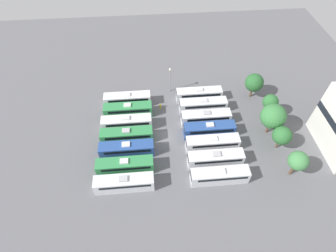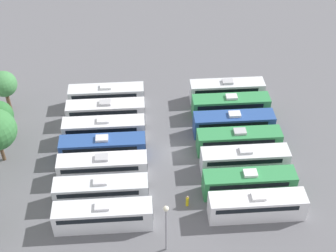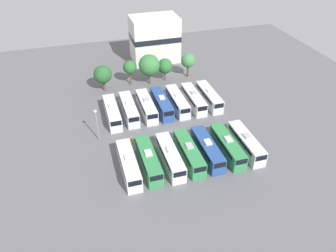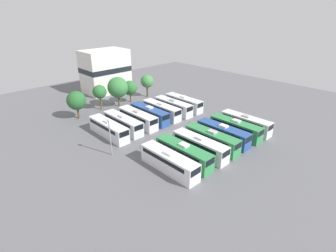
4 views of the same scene
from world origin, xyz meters
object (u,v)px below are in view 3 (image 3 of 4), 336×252
at_px(bus_10, 162,103).
at_px(bus_12, 194,99).
at_px(bus_7, 112,112).
at_px(worker_person, 132,140).
at_px(bus_8, 129,109).
at_px(bus_11, 177,101).
at_px(light_pole, 96,120).
at_px(bus_1, 148,160).
at_px(tree_2, 149,65).
at_px(tree_0, 103,74).
at_px(tree_4, 188,61).
at_px(bus_5, 227,146).
at_px(bus_9, 147,106).
at_px(tree_1, 130,67).
at_px(bus_4, 207,149).
at_px(bus_6, 246,142).
at_px(bus_0, 129,164).
at_px(tree_3, 165,66).
at_px(bus_2, 170,156).
at_px(depot_building, 155,39).
at_px(bus_13, 209,96).

height_order(bus_10, bus_12, same).
height_order(bus_7, worker_person, bus_7).
xyz_separation_m(bus_8, bus_11, (11.16, 0.04, 0.00)).
height_order(bus_7, light_pole, light_pole).
distance_m(bus_1, tree_2, 31.93).
xyz_separation_m(light_pole, tree_0, (3.71, 20.00, -0.47)).
bearing_deg(tree_4, bus_11, -117.82).
xyz_separation_m(bus_12, tree_2, (-7.10, 13.21, 3.45)).
distance_m(bus_1, bus_5, 15.06).
xyz_separation_m(bus_10, bus_11, (3.68, -0.03, 0.00)).
bearing_deg(bus_1, bus_9, 77.58).
height_order(bus_10, tree_1, tree_1).
distance_m(bus_4, bus_6, 7.72).
xyz_separation_m(tree_2, tree_4, (10.76, 1.16, -0.60)).
bearing_deg(bus_7, light_pole, -118.80).
relative_size(bus_11, tree_1, 1.73).
xyz_separation_m(bus_1, bus_6, (18.83, -0.48, 0.00)).
bearing_deg(bus_0, bus_12, 43.72).
bearing_deg(bus_9, tree_1, 92.86).
bearing_deg(bus_1, bus_6, -1.46).
bearing_deg(tree_4, bus_8, -142.61).
relative_size(bus_0, bus_8, 1.00).
height_order(bus_1, tree_3, tree_3).
relative_size(bus_9, tree_3, 1.85).
bearing_deg(bus_2, depot_building, 78.61).
height_order(bus_0, worker_person, bus_0).
height_order(bus_6, bus_8, same).
bearing_deg(tree_2, tree_1, 165.51).
bearing_deg(tree_0, bus_11, -40.49).
bearing_deg(bus_6, bus_1, 178.54).
height_order(tree_0, tree_4, tree_0).
bearing_deg(bus_0, worker_person, 75.43).
height_order(bus_1, bus_2, same).
bearing_deg(bus_9, bus_13, -0.20).
bearing_deg(bus_12, tree_4, 75.68).
distance_m(bus_1, bus_8, 17.64).
height_order(bus_4, tree_1, tree_1).
bearing_deg(bus_8, worker_person, -98.66).
bearing_deg(bus_0, bus_7, 90.66).
bearing_deg(bus_8, light_pole, -136.23).
relative_size(tree_2, tree_3, 1.31).
bearing_deg(bus_7, bus_13, 0.70).
distance_m(bus_6, bus_11, 19.74).
bearing_deg(tree_2, bus_1, -104.33).
bearing_deg(bus_11, bus_13, -0.91).
bearing_deg(bus_10, bus_0, -121.64).
bearing_deg(bus_7, tree_3, 41.55).
relative_size(bus_13, tree_1, 1.73).
bearing_deg(bus_6, tree_1, 115.77).
bearing_deg(bus_9, bus_10, 1.52).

